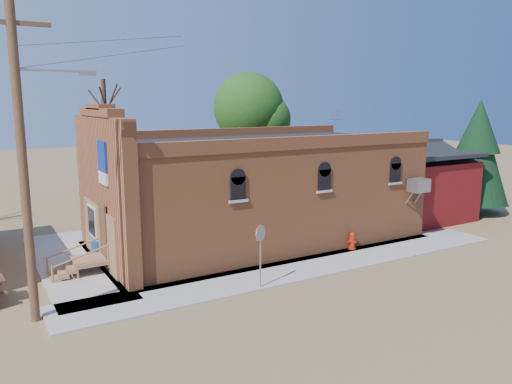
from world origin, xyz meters
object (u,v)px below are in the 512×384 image
stop_sign (260,239)px  trash_barrel (98,250)px  brick_bar (252,190)px  fire_hydrant (352,241)px  utility_pole (24,159)px

stop_sign → trash_barrel: 7.22m
brick_bar → fire_hydrant: bearing=-52.6°
stop_sign → brick_bar: bearing=58.4°
utility_pole → fire_hydrant: size_ratio=11.92×
fire_hydrant → brick_bar: bearing=131.4°
trash_barrel → stop_sign: bearing=-54.9°
trash_barrel → fire_hydrant: bearing=-22.3°
brick_bar → utility_pole: (-9.79, -4.29, 2.43)m
brick_bar → trash_barrel: (-6.94, 0.32, -1.85)m
stop_sign → trash_barrel: bearing=121.0°
utility_pole → trash_barrel: (2.84, 4.61, -4.29)m
fire_hydrant → trash_barrel: (-9.77, 4.02, 0.03)m
brick_bar → trash_barrel: size_ratio=20.21×
brick_bar → fire_hydrant: 5.02m
fire_hydrant → trash_barrel: size_ratio=0.93×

